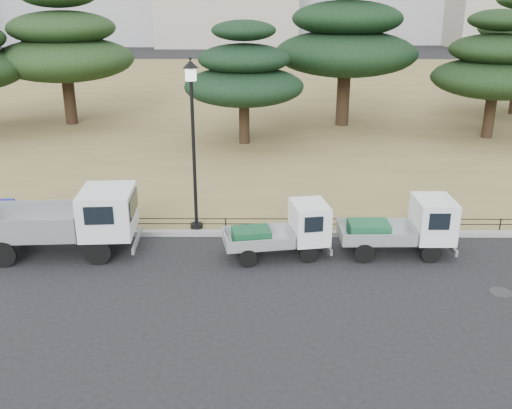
{
  "coord_description": "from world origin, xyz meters",
  "views": [
    {
      "loc": [
        0.1,
        -14.61,
        7.32
      ],
      "look_at": [
        0.0,
        2.0,
        1.3
      ],
      "focal_mm": 40.0,
      "sensor_mm": 36.0,
      "label": 1
    }
  ],
  "objects_px": {
    "truck_large": "(67,219)",
    "truck_kei_front": "(284,231)",
    "truck_kei_rear": "(405,227)",
    "street_lamp": "(193,118)"
  },
  "relations": [
    {
      "from": "truck_large",
      "to": "truck_kei_rear",
      "type": "xyz_separation_m",
      "value": [
        10.12,
        0.04,
        -0.24
      ]
    },
    {
      "from": "truck_kei_rear",
      "to": "truck_kei_front",
      "type": "bearing_deg",
      "value": -177.82
    },
    {
      "from": "truck_large",
      "to": "street_lamp",
      "type": "xyz_separation_m",
      "value": [
        3.67,
        1.68,
        2.71
      ]
    },
    {
      "from": "truck_large",
      "to": "truck_kei_front",
      "type": "height_order",
      "value": "truck_large"
    },
    {
      "from": "truck_large",
      "to": "truck_kei_rear",
      "type": "height_order",
      "value": "truck_large"
    },
    {
      "from": "truck_kei_front",
      "to": "street_lamp",
      "type": "xyz_separation_m",
      "value": [
        -2.83,
        1.82,
        3.01
      ]
    },
    {
      "from": "truck_kei_front",
      "to": "truck_large",
      "type": "bearing_deg",
      "value": 168.71
    },
    {
      "from": "truck_kei_front",
      "to": "truck_kei_rear",
      "type": "relative_size",
      "value": 0.97
    },
    {
      "from": "truck_large",
      "to": "street_lamp",
      "type": "bearing_deg",
      "value": 20.74
    },
    {
      "from": "truck_large",
      "to": "street_lamp",
      "type": "relative_size",
      "value": 0.87
    }
  ]
}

